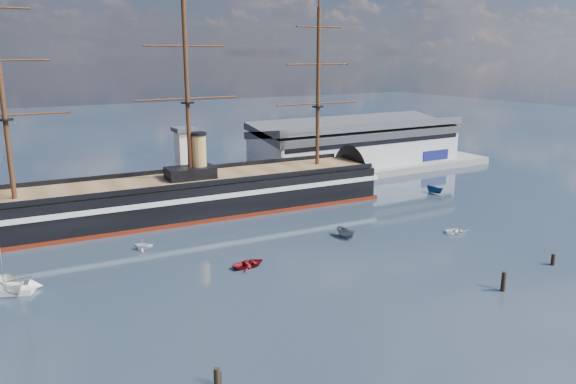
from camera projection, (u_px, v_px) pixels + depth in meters
ground at (234, 239)px, 104.69m from camera, size 600.00×600.00×0.00m
quay at (210, 192)px, 139.79m from camera, size 180.00×18.00×2.00m
warehouse at (356, 143)px, 164.53m from camera, size 63.00×21.00×11.60m
quay_tower at (186, 158)px, 131.52m from camera, size 5.00×5.00×15.00m
warship at (175, 198)px, 118.37m from camera, size 113.22×20.14×53.94m
sailboat at (8, 290)px, 80.57m from camera, size 6.92×4.51×10.72m
motorboat_a at (13, 293)px, 81.03m from camera, size 7.69×4.79×2.89m
motorboat_b at (249, 267)px, 90.97m from camera, size 1.67×3.52×1.59m
motorboat_c at (346, 238)px, 105.31m from camera, size 5.70×2.34×2.24m
motorboat_d at (144, 250)px, 98.85m from camera, size 5.23×6.06×2.08m
motorboat_e at (457, 233)px, 107.92m from camera, size 2.31×2.91×1.27m
motorboat_f at (435, 193)px, 138.47m from camera, size 5.77×2.67×2.23m
piling_near_right at (502, 291)px, 81.76m from camera, size 0.64×0.64×3.65m
piling_far_right at (552, 265)px, 91.75m from camera, size 0.64×0.64×2.62m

